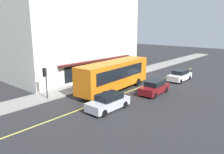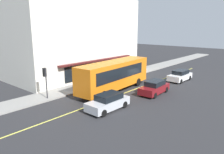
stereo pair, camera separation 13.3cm
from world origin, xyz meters
The scene contains 10 objects.
ground centered at (0.00, 0.00, 0.00)m, with size 120.00×120.00×0.00m, color #28282B.
sidewalk centered at (0.00, 5.61, 0.07)m, with size 80.00×3.08×0.15m, color gray.
lane_centre_stripe centered at (0.00, 0.00, 0.00)m, with size 36.00×0.16×0.01m, color #D8D14C.
storefront_building centered at (0.55, 12.49, 5.86)m, with size 19.67×11.30×11.72m.
bus centered at (-2.26, 1.55, 1.99)m, with size 11.27×3.24×3.50m.
traffic_light centered at (-9.45, 4.86, 2.53)m, with size 0.30×0.52×3.20m.
car_maroon centered at (-0.29, -2.70, 0.74)m, with size 4.38×2.02×1.52m.
car_white centered at (7.42, -2.31, 0.74)m, with size 4.34×1.93×1.52m.
car_silver centered at (-7.36, -2.01, 0.74)m, with size 4.33×1.91×1.52m.
pedestrian_near_storefront centered at (-3.92, 4.99, 1.23)m, with size 0.34×0.34×1.79m.
Camera 2 is at (-21.30, -14.66, 7.48)m, focal length 34.78 mm.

